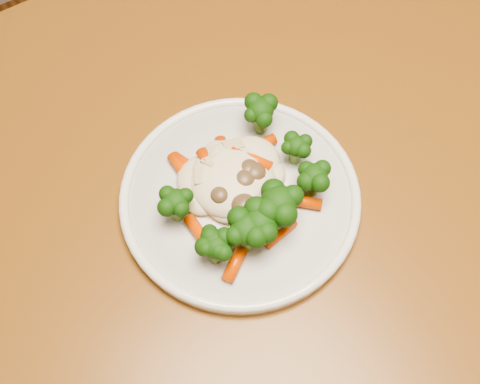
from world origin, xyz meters
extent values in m
cube|color=brown|center=(0.02, 0.20, 0.73)|extent=(1.26, 0.85, 0.04)
cube|color=brown|center=(0.57, 0.56, 0.35)|extent=(0.06, 0.06, 0.71)
cylinder|color=silver|center=(0.07, 0.23, 0.76)|extent=(0.24, 0.24, 0.01)
ellipsoid|color=beige|center=(0.07, 0.24, 0.78)|extent=(0.10, 0.09, 0.04)
ellipsoid|color=black|center=(0.02, 0.19, 0.78)|extent=(0.04, 0.04, 0.04)
ellipsoid|color=black|center=(0.06, 0.18, 0.79)|extent=(0.05, 0.05, 0.04)
ellipsoid|color=black|center=(0.09, 0.19, 0.79)|extent=(0.06, 0.06, 0.05)
ellipsoid|color=black|center=(0.13, 0.20, 0.78)|extent=(0.04, 0.04, 0.04)
ellipsoid|color=black|center=(0.14, 0.24, 0.78)|extent=(0.04, 0.04, 0.03)
ellipsoid|color=black|center=(0.13, 0.29, 0.78)|extent=(0.04, 0.04, 0.04)
ellipsoid|color=black|center=(0.01, 0.24, 0.78)|extent=(0.04, 0.04, 0.04)
ellipsoid|color=black|center=(0.02, 0.18, 0.78)|extent=(0.04, 0.04, 0.04)
ellipsoid|color=black|center=(0.05, 0.18, 0.78)|extent=(0.05, 0.05, 0.04)
cylinder|color=#EE5005|center=(0.03, 0.28, 0.77)|extent=(0.01, 0.04, 0.01)
cylinder|color=#EE5005|center=(0.08, 0.27, 0.77)|extent=(0.03, 0.05, 0.01)
cylinder|color=#EE5005|center=(0.11, 0.27, 0.77)|extent=(0.05, 0.01, 0.01)
cylinder|color=#EE5005|center=(0.01, 0.21, 0.77)|extent=(0.01, 0.05, 0.01)
cylinder|color=#EE5005|center=(0.03, 0.17, 0.77)|extent=(0.04, 0.03, 0.01)
cylinder|color=#EE5005|center=(0.08, 0.17, 0.77)|extent=(0.04, 0.02, 0.01)
cylinder|color=#EE5005|center=(0.12, 0.19, 0.77)|extent=(0.04, 0.04, 0.01)
cylinder|color=#EE5005|center=(0.10, 0.25, 0.78)|extent=(0.03, 0.04, 0.01)
cylinder|color=#EE5005|center=(0.06, 0.26, 0.78)|extent=(0.02, 0.05, 0.01)
cylinder|color=#EE5005|center=(0.04, 0.28, 0.77)|extent=(0.03, 0.05, 0.01)
ellipsoid|color=brown|center=(0.08, 0.23, 0.78)|extent=(0.02, 0.02, 0.02)
ellipsoid|color=brown|center=(0.09, 0.23, 0.78)|extent=(0.02, 0.02, 0.02)
ellipsoid|color=brown|center=(0.05, 0.23, 0.78)|extent=(0.02, 0.02, 0.01)
ellipsoid|color=brown|center=(0.06, 0.21, 0.78)|extent=(0.02, 0.02, 0.02)
ellipsoid|color=brown|center=(0.09, 0.24, 0.78)|extent=(0.02, 0.02, 0.02)
cube|color=tan|center=(0.06, 0.27, 0.78)|extent=(0.03, 0.02, 0.01)
cube|color=tan|center=(0.09, 0.27, 0.78)|extent=(0.02, 0.02, 0.01)
cube|color=tan|center=(0.04, 0.26, 0.78)|extent=(0.02, 0.02, 0.01)
cube|color=tan|center=(0.06, 0.27, 0.78)|extent=(0.02, 0.02, 0.01)
camera|label=1|loc=(-0.08, -0.01, 1.29)|focal=45.00mm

